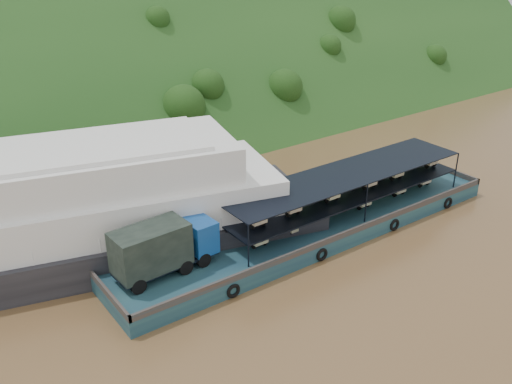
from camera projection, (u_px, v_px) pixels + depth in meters
ground at (297, 234)px, 46.72m from camera, size 160.00×160.00×0.00m
hillside at (118, 123)px, 73.14m from camera, size 140.00×39.60×39.60m
cargo_barge at (297, 226)px, 45.30m from camera, size 35.00×7.18×4.93m
passenger_ferry at (29, 217)px, 41.15m from camera, size 44.76×21.30×8.79m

